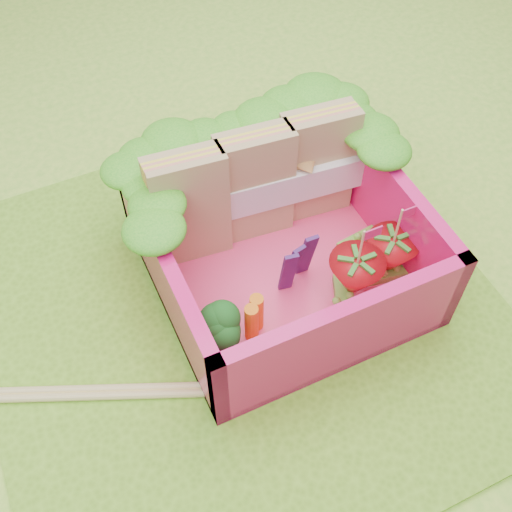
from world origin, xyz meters
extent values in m
plane|color=#78C136|center=(0.00, 0.00, 0.00)|extent=(14.00, 14.00, 0.00)
cube|color=#68A525|center=(0.00, 0.00, 0.01)|extent=(2.60, 2.60, 0.03)
cube|color=#FF417A|center=(0.29, 0.11, 0.06)|extent=(1.30, 1.30, 0.05)
cube|color=#E51368|center=(0.29, 0.72, 0.31)|extent=(1.30, 0.07, 0.55)
cube|color=#E51368|center=(0.29, -0.51, 0.31)|extent=(1.30, 0.07, 0.55)
cube|color=#E51368|center=(-0.32, 0.11, 0.31)|extent=(0.07, 1.30, 0.55)
cube|color=#E51368|center=(0.91, 0.11, 0.31)|extent=(0.07, 1.30, 0.55)
ellipsoid|color=#27951B|center=(-0.21, 0.69, 0.64)|extent=(0.30, 0.30, 0.11)
ellipsoid|color=#27951B|center=(-0.04, 0.69, 0.64)|extent=(0.30, 0.30, 0.11)
ellipsoid|color=#27951B|center=(0.13, 0.69, 0.64)|extent=(0.30, 0.30, 0.11)
ellipsoid|color=#27951B|center=(0.29, 0.69, 0.64)|extent=(0.30, 0.30, 0.11)
ellipsoid|color=#27951B|center=(0.46, 0.69, 0.64)|extent=(0.30, 0.30, 0.11)
ellipsoid|color=#27951B|center=(0.63, 0.69, 0.64)|extent=(0.30, 0.30, 0.11)
ellipsoid|color=#27951B|center=(0.79, 0.69, 0.64)|extent=(0.30, 0.30, 0.11)
ellipsoid|color=#27951B|center=(-0.29, 0.21, 0.64)|extent=(0.27, 0.27, 0.10)
ellipsoid|color=#27951B|center=(-0.29, 0.35, 0.64)|extent=(0.27, 0.27, 0.10)
ellipsoid|color=#27951B|center=(-0.29, 0.49, 0.64)|extent=(0.27, 0.27, 0.10)
ellipsoid|color=#27951B|center=(-0.29, 0.63, 0.64)|extent=(0.27, 0.27, 0.10)
ellipsoid|color=#27951B|center=(0.87, 0.21, 0.64)|extent=(0.27, 0.27, 0.10)
ellipsoid|color=#27951B|center=(0.87, 0.35, 0.64)|extent=(0.27, 0.27, 0.10)
ellipsoid|color=#27951B|center=(0.87, 0.49, 0.64)|extent=(0.27, 0.27, 0.10)
ellipsoid|color=#27951B|center=(0.87, 0.63, 0.64)|extent=(0.27, 0.27, 0.10)
cube|color=tan|center=(-0.08, 0.44, 0.43)|extent=(0.40, 0.19, 0.69)
cube|color=tan|center=(0.29, 0.44, 0.43)|extent=(0.40, 0.19, 0.69)
cube|color=tan|center=(0.66, 0.44, 0.43)|extent=(0.40, 0.19, 0.69)
cube|color=silver|center=(0.29, 0.44, 0.39)|extent=(1.26, 0.29, 0.20)
cylinder|color=#619A4A|center=(-0.18, -0.18, 0.16)|extent=(0.12, 0.12, 0.15)
ellipsoid|color=#16531D|center=(-0.18, -0.18, 0.29)|extent=(0.31, 0.31, 0.12)
cylinder|color=orange|center=(-0.02, -0.20, 0.20)|extent=(0.07, 0.07, 0.25)
cylinder|color=orange|center=(0.03, -0.15, 0.20)|extent=(0.07, 0.07, 0.25)
cube|color=#3E1752|center=(0.25, -0.04, 0.27)|extent=(0.07, 0.03, 0.38)
cube|color=#3E1752|center=(0.29, -0.02, 0.27)|extent=(0.07, 0.03, 0.38)
cube|color=#3E1752|center=(0.39, 0.01, 0.27)|extent=(0.07, 0.02, 0.38)
cone|color=#B6170B|center=(0.56, -0.19, 0.22)|extent=(0.28, 0.28, 0.28)
cylinder|color=#E2C27F|center=(0.56, -0.19, 0.48)|extent=(0.01, 0.01, 0.24)
cube|color=#DD246D|center=(0.61, -0.19, 0.56)|extent=(0.10, 0.01, 0.06)
cone|color=#B6170B|center=(0.79, -0.15, 0.21)|extent=(0.27, 0.27, 0.27)
cylinder|color=#E2C27F|center=(0.79, -0.15, 0.47)|extent=(0.01, 0.01, 0.24)
cube|color=#DD246D|center=(0.84, -0.15, 0.55)|extent=(0.10, 0.01, 0.06)
cube|color=#6BC03C|center=(0.79, 0.09, 0.11)|extent=(0.33, 0.11, 0.05)
cube|color=#6BC03C|center=(0.79, -0.18, 0.11)|extent=(0.33, 0.13, 0.05)
cube|color=#6BC03C|center=(0.48, -0.23, 0.11)|extent=(0.19, 0.32, 0.05)
cube|color=#DBC678|center=(-1.05, -0.07, 0.05)|extent=(1.93, 0.86, 0.04)
cube|color=#DBC678|center=(-0.99, -0.05, 0.05)|extent=(1.93, 0.86, 0.04)
camera|label=1|loc=(-0.68, -1.66, 2.89)|focal=45.00mm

